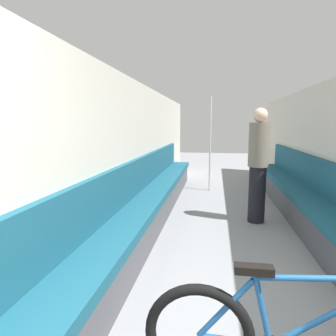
# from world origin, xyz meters

# --- Properties ---
(wall_left) EXTENTS (0.10, 10.73, 2.08)m
(wall_left) POSITION_xyz_m (-1.38, 3.77, 1.04)
(wall_left) COLOR beige
(wall_left) RESTS_ON ground
(wall_right) EXTENTS (0.10, 10.73, 2.08)m
(wall_right) POSITION_xyz_m (1.38, 3.77, 1.04)
(wall_right) COLOR beige
(wall_right) RESTS_ON ground
(bench_seat_row_left) EXTENTS (0.46, 6.88, 0.98)m
(bench_seat_row_left) POSITION_xyz_m (-1.13, 3.76, 0.32)
(bench_seat_row_left) COLOR #4C4C51
(bench_seat_row_left) RESTS_ON ground
(bench_seat_row_right) EXTENTS (0.46, 6.88, 0.98)m
(bench_seat_row_right) POSITION_xyz_m (1.13, 3.76, 0.32)
(bench_seat_row_right) COLOR #4C4C51
(bench_seat_row_right) RESTS_ON ground
(grab_pole_near) EXTENTS (0.08, 0.08, 2.06)m
(grab_pole_near) POSITION_xyz_m (-0.31, 6.14, 1.00)
(grab_pole_near) COLOR gray
(grab_pole_near) RESTS_ON ground
(passenger_standing) EXTENTS (0.30, 0.30, 1.70)m
(passenger_standing) POSITION_xyz_m (0.43, 4.06, 0.88)
(passenger_standing) COLOR black
(passenger_standing) RESTS_ON ground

